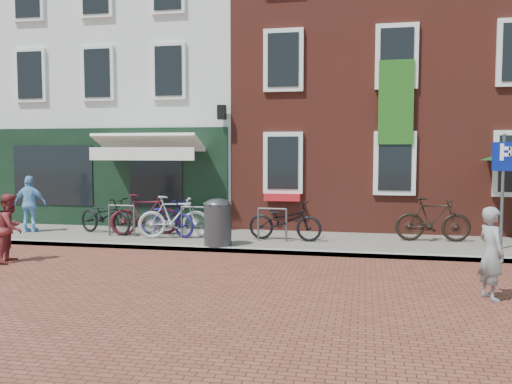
% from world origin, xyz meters
% --- Properties ---
extents(ground, '(80.00, 80.00, 0.00)m').
position_xyz_m(ground, '(0.00, 0.00, 0.00)').
color(ground, brown).
extents(sidewalk, '(24.00, 3.00, 0.10)m').
position_xyz_m(sidewalk, '(1.00, 1.50, 0.05)').
color(sidewalk, slate).
rests_on(sidewalk, ground).
extents(building_stucco, '(8.00, 8.00, 9.00)m').
position_xyz_m(building_stucco, '(-5.00, 7.00, 4.50)').
color(building_stucco, silver).
rests_on(building_stucco, ground).
extents(building_brick_mid, '(6.00, 8.00, 10.00)m').
position_xyz_m(building_brick_mid, '(2.00, 7.00, 5.00)').
color(building_brick_mid, maroon).
rests_on(building_brick_mid, ground).
extents(litter_bin, '(0.65, 0.65, 1.19)m').
position_xyz_m(litter_bin, '(-0.65, 0.30, 0.71)').
color(litter_bin, '#3C3D3F').
rests_on(litter_bin, sidewalk).
extents(parking_sign, '(0.50, 0.07, 2.61)m').
position_xyz_m(parking_sign, '(5.79, 1.19, 1.81)').
color(parking_sign, '#4C4C4F').
rests_on(parking_sign, sidewalk).
extents(woman, '(0.52, 0.62, 1.46)m').
position_xyz_m(woman, '(4.66, -2.95, 0.73)').
color(woman, gray).
rests_on(woman, ground).
extents(boy, '(0.68, 0.80, 1.44)m').
position_xyz_m(boy, '(-4.53, -1.88, 0.72)').
color(boy, maroon).
rests_on(boy, ground).
extents(cafe_person, '(0.95, 0.51, 1.55)m').
position_xyz_m(cafe_person, '(-6.27, 1.37, 0.87)').
color(cafe_person, '#78B3E6').
rests_on(cafe_person, sidewalk).
extents(bicycle_0, '(1.97, 1.26, 0.98)m').
position_xyz_m(bicycle_0, '(-4.11, 1.49, 0.59)').
color(bicycle_0, black).
rests_on(bicycle_0, sidewalk).
extents(bicycle_1, '(1.85, 1.21, 1.09)m').
position_xyz_m(bicycle_1, '(-2.98, 1.52, 0.64)').
color(bicycle_1, '#4D121D').
rests_on(bicycle_1, sidewalk).
extents(bicycle_2, '(1.97, 1.30, 0.98)m').
position_xyz_m(bicycle_2, '(-2.36, 1.46, 0.59)').
color(bicycle_2, '#170F57').
rests_on(bicycle_2, sidewalk).
extents(bicycle_3, '(1.88, 1.02, 1.09)m').
position_xyz_m(bicycle_3, '(-2.04, 1.15, 0.64)').
color(bicycle_3, '#AFAFB2').
rests_on(bicycle_3, sidewalk).
extents(bicycle_4, '(1.92, 0.85, 0.98)m').
position_xyz_m(bicycle_4, '(0.79, 1.38, 0.59)').
color(bicycle_4, black).
rests_on(bicycle_4, sidewalk).
extents(bicycle_5, '(1.83, 0.61, 1.09)m').
position_xyz_m(bicycle_5, '(4.38, 1.93, 0.64)').
color(bicycle_5, black).
rests_on(bicycle_5, sidewalk).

